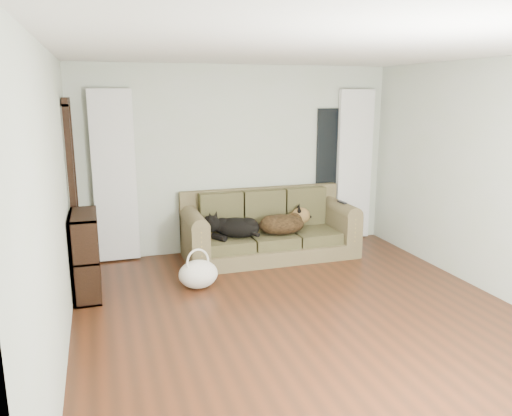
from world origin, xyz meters
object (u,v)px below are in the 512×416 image
object	(u,v)px
sofa	(270,225)
tote_bag	(198,275)
bookshelf	(86,252)
dog_black_lab	(234,227)
dog_shepherd	(284,223)

from	to	relation	value
sofa	tote_bag	world-z (taller)	sofa
sofa	bookshelf	size ratio (longest dim) A/B	2.49
tote_bag	bookshelf	bearing A→B (deg)	171.65
sofa	bookshelf	xyz separation A→B (m)	(-2.39, -0.65, 0.05)
sofa	dog_black_lab	xyz separation A→B (m)	(-0.53, -0.06, 0.03)
dog_shepherd	tote_bag	size ratio (longest dim) A/B	1.44
sofa	tote_bag	size ratio (longest dim) A/B	5.10
sofa	dog_shepherd	bearing A→B (deg)	-31.47
sofa	dog_shepherd	world-z (taller)	sofa
dog_black_lab	dog_shepherd	size ratio (longest dim) A/B	0.93
dog_black_lab	tote_bag	size ratio (longest dim) A/B	1.34
dog_black_lab	tote_bag	distance (m)	1.06
dog_shepherd	bookshelf	size ratio (longest dim) A/B	0.70
sofa	bookshelf	distance (m)	2.48
sofa	dog_black_lab	size ratio (longest dim) A/B	3.80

